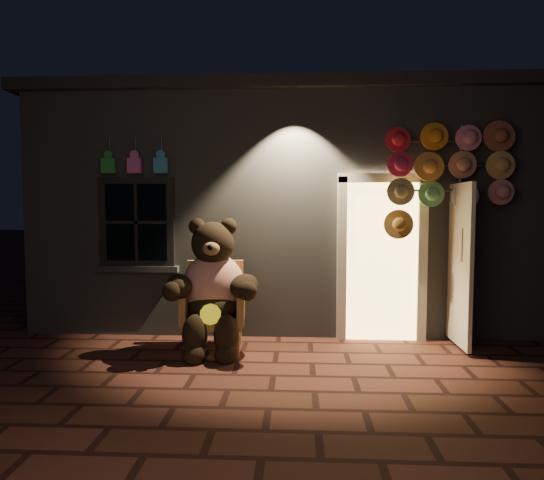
{
  "coord_description": "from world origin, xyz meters",
  "views": [
    {
      "loc": [
        0.25,
        -4.94,
        1.77
      ],
      "look_at": [
        -0.07,
        1.0,
        1.35
      ],
      "focal_mm": 32.0,
      "sensor_mm": 36.0,
      "label": 1
    }
  ],
  "objects": [
    {
      "name": "ground",
      "position": [
        0.0,
        0.0,
        0.0
      ],
      "size": [
        60.0,
        60.0,
        0.0
      ],
      "primitive_type": "plane",
      "color": "#572A21",
      "rests_on": "ground"
    },
    {
      "name": "shop_building",
      "position": [
        0.0,
        3.99,
        1.74
      ],
      "size": [
        7.3,
        5.95,
        3.51
      ],
      "color": "slate",
      "rests_on": "ground"
    },
    {
      "name": "wicker_armchair",
      "position": [
        -0.77,
        0.91,
        0.54
      ],
      "size": [
        0.8,
        0.73,
        1.08
      ],
      "rotation": [
        0.0,
        0.0,
        0.09
      ],
      "color": "#B48E45",
      "rests_on": "ground"
    },
    {
      "name": "hat_rack",
      "position": [
        2.08,
        1.28,
        2.2
      ],
      "size": [
        1.59,
        0.22,
        2.82
      ],
      "color": "#59595E",
      "rests_on": "ground"
    },
    {
      "name": "teddy_bear",
      "position": [
        -0.77,
        0.77,
        0.78
      ],
      "size": [
        1.21,
        0.98,
        1.67
      ],
      "rotation": [
        0.0,
        0.0,
        0.09
      ],
      "color": "red",
      "rests_on": "ground"
    }
  ]
}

